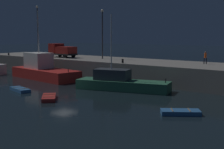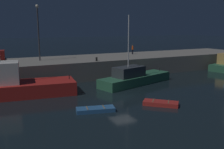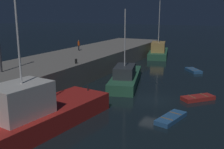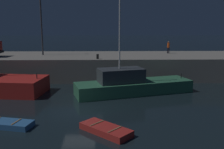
# 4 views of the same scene
# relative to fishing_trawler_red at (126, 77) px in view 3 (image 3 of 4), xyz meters

# --- Properties ---
(ground_plane) EXTENTS (320.00, 320.00, 0.00)m
(ground_plane) POSITION_rel_fishing_trawler_red_xyz_m (-4.49, -5.04, -0.90)
(ground_plane) COLOR black
(pier_quay) EXTENTS (65.09, 9.75, 2.72)m
(pier_quay) POSITION_rel_fishing_trawler_red_xyz_m (-4.49, 9.09, 0.46)
(pier_quay) COLOR gray
(pier_quay) RESTS_ON ground
(fishing_trawler_red) EXTENTS (11.61, 5.95, 9.05)m
(fishing_trawler_red) POSITION_rel_fishing_trawler_red_xyz_m (0.00, 0.00, 0.00)
(fishing_trawler_red) COLOR #2D6647
(fishing_trawler_red) RESTS_ON ground
(fishing_boat_blue) EXTENTS (13.06, 5.61, 10.19)m
(fishing_boat_blue) POSITION_rel_fishing_trawler_red_xyz_m (-15.13, 0.78, 0.36)
(fishing_boat_blue) COLOR red
(fishing_boat_blue) RESTS_ON ground
(fishing_boat_white) EXTENTS (11.28, 5.87, 10.82)m
(fishing_boat_white) POSITION_rel_fishing_trawler_red_xyz_m (21.99, 2.47, 0.17)
(fishing_boat_white) COLOR #2D6647
(fishing_boat_white) RESTS_ON ground
(dinghy_orange_near) EXTENTS (3.65, 1.99, 0.41)m
(dinghy_orange_near) POSITION_rel_fishing_trawler_red_xyz_m (-8.87, -7.92, -0.71)
(dinghy_orange_near) COLOR #2D6099
(dinghy_orange_near) RESTS_ON ground
(rowboat_white_mid) EXTENTS (3.43, 2.99, 0.42)m
(rowboat_white_mid) POSITION_rel_fishing_trawler_red_xyz_m (10.93, -6.27, -0.71)
(rowboat_white_mid) COLOR #2D6099
(rowboat_white_mid) RESTS_ON ground
(dinghy_red_small) EXTENTS (3.36, 3.27, 0.44)m
(dinghy_red_small) POSITION_rel_fishing_trawler_red_xyz_m (-2.42, -9.04, -0.70)
(dinghy_red_small) COLOR #B22823
(dinghy_red_small) RESTS_ON ground
(dockworker) EXTENTS (0.43, 0.43, 1.67)m
(dockworker) POSITION_rel_fishing_trawler_red_xyz_m (6.15, 10.82, 2.78)
(dockworker) COLOR black
(dockworker) RESTS_ON pier_quay
(bollard_central) EXTENTS (0.28, 0.28, 0.55)m
(bollard_central) POSITION_rel_fishing_trawler_red_xyz_m (-3.33, 5.01, 2.10)
(bollard_central) COLOR black
(bollard_central) RESTS_ON pier_quay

